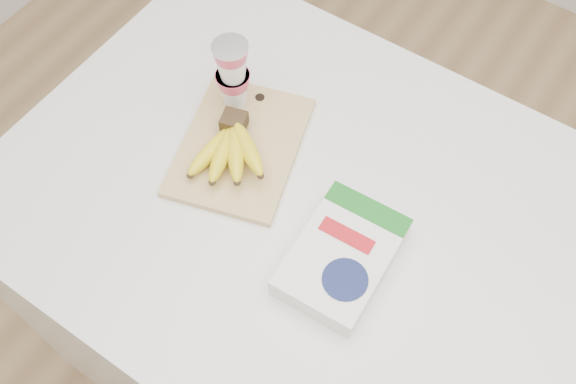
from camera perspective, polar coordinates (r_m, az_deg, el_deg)
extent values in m
plane|color=tan|center=(2.16, 2.67, -15.14)|extent=(4.00, 4.00, 0.00)
cube|color=silver|center=(1.68, 3.37, -10.52)|extent=(1.35, 0.90, 1.01)
cube|color=tan|center=(1.30, -4.26, 4.07)|extent=(0.31, 0.36, 0.02)
cube|color=#382816|center=(1.30, -4.81, 6.23)|extent=(0.06, 0.06, 0.03)
ellipsoid|color=yellow|center=(1.27, -6.76, 3.74)|extent=(0.03, 0.15, 0.04)
sphere|color=#382816|center=(1.24, -8.69, 1.48)|extent=(0.01, 0.01, 0.01)
ellipsoid|color=yellow|center=(1.26, -5.79, 3.52)|extent=(0.08, 0.15, 0.04)
sphere|color=#382816|center=(1.22, -6.76, 0.87)|extent=(0.01, 0.01, 0.01)
ellipsoid|color=yellow|center=(1.25, -4.69, 3.61)|extent=(0.12, 0.14, 0.04)
sphere|color=#382816|center=(1.21, -4.55, 0.86)|extent=(0.01, 0.01, 0.01)
ellipsoid|color=yellow|center=(1.24, -3.65, 3.98)|extent=(0.15, 0.11, 0.04)
sphere|color=#382816|center=(1.21, -2.45, 1.45)|extent=(0.01, 0.01, 0.01)
cylinder|color=silver|center=(1.23, -5.20, 12.74)|extent=(0.07, 0.07, 0.00)
cube|color=white|center=(1.16, 4.79, -5.75)|extent=(0.17, 0.25, 0.05)
cube|color=#176B1C|center=(1.18, 7.16, -1.49)|extent=(0.16, 0.05, 0.00)
cylinder|color=#131C49|center=(1.11, 5.10, -7.76)|extent=(0.08, 0.08, 0.00)
cube|color=red|center=(1.15, 5.24, -3.85)|extent=(0.10, 0.03, 0.00)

